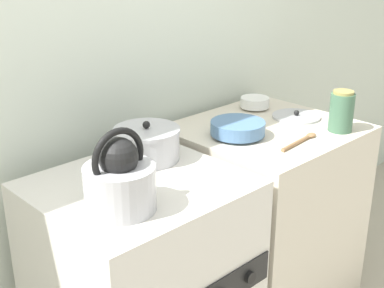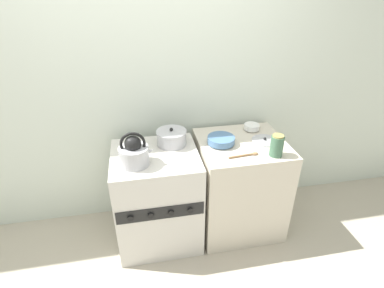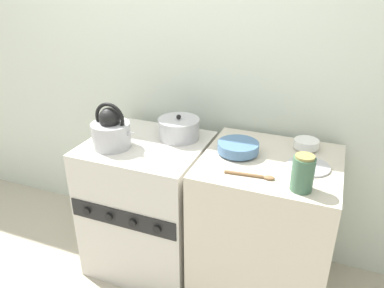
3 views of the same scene
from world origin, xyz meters
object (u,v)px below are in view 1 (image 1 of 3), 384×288
object	(u,v)px
kettle	(120,180)
loose_pot_lid	(296,116)
cooking_pot	(147,144)
storage_jar	(342,111)
stove	(142,288)
enamel_bowl	(238,128)
small_ceramic_bowl	(255,102)

from	to	relation	value
kettle	loose_pot_lid	world-z (taller)	kettle
cooking_pot	storage_jar	size ratio (longest dim) A/B	1.43
stove	cooking_pot	world-z (taller)	cooking_pot
kettle	enamel_bowl	bearing A→B (deg)	12.02
enamel_bowl	small_ceramic_bowl	xyz separation A→B (m)	(0.33, 0.19, -0.00)
loose_pot_lid	small_ceramic_bowl	bearing A→B (deg)	99.61
storage_jar	small_ceramic_bowl	bearing A→B (deg)	93.33
storage_jar	kettle	bearing A→B (deg)	174.48
stove	kettle	world-z (taller)	kettle
enamel_bowl	storage_jar	size ratio (longest dim) A/B	1.28
enamel_bowl	small_ceramic_bowl	size ratio (longest dim) A/B	1.65
stove	storage_jar	world-z (taller)	storage_jar
kettle	small_ceramic_bowl	bearing A→B (deg)	18.26
cooking_pot	storage_jar	distance (m)	0.82
stove	small_ceramic_bowl	world-z (taller)	small_ceramic_bowl
kettle	storage_jar	xyz separation A→B (m)	(1.04, -0.10, 0.00)
stove	enamel_bowl	bearing A→B (deg)	3.88
storage_jar	loose_pot_lid	bearing A→B (deg)	87.39
kettle	enamel_bowl	world-z (taller)	kettle
kettle	storage_jar	distance (m)	1.05
loose_pot_lid	cooking_pot	bearing A→B (deg)	170.88
kettle	enamel_bowl	size ratio (longest dim) A/B	1.21
cooking_pot	storage_jar	bearing A→B (deg)	-25.03
enamel_bowl	loose_pot_lid	bearing A→B (deg)	-3.31
cooking_pot	enamel_bowl	world-z (taller)	cooking_pot
stove	storage_jar	xyz separation A→B (m)	(0.90, -0.21, 0.52)
stove	enamel_bowl	world-z (taller)	enamel_bowl
enamel_bowl	loose_pot_lid	distance (m)	0.37
small_ceramic_bowl	storage_jar	bearing A→B (deg)	-86.67
enamel_bowl	loose_pot_lid	world-z (taller)	enamel_bowl
stove	storage_jar	distance (m)	1.06
cooking_pot	stove	bearing A→B (deg)	-138.09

